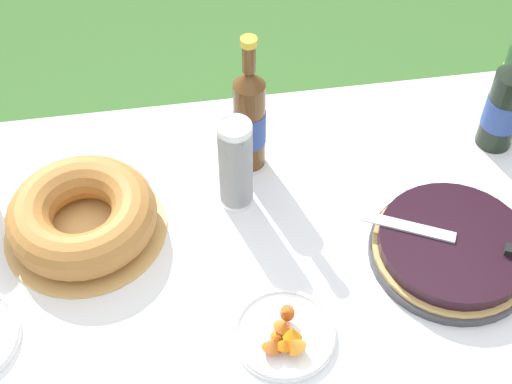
# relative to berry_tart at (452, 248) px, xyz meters

# --- Properties ---
(garden_table) EXTENTS (1.50, 1.04, 0.76)m
(garden_table) POSITION_rel_berry_tart_xyz_m (-0.38, 0.03, -0.10)
(garden_table) COLOR #A87A47
(garden_table) RESTS_ON ground_plane
(tablecloth) EXTENTS (1.51, 1.05, 0.10)m
(tablecloth) POSITION_rel_berry_tart_xyz_m (-0.38, 0.03, -0.04)
(tablecloth) COLOR white
(tablecloth) RESTS_ON garden_table
(berry_tart) EXTENTS (0.34, 0.34, 0.06)m
(berry_tart) POSITION_rel_berry_tart_xyz_m (0.00, 0.00, 0.00)
(berry_tart) COLOR #38383D
(berry_tart) RESTS_ON tablecloth
(serving_knife) EXTENTS (0.35, 0.19, 0.01)m
(serving_knife) POSITION_rel_berry_tart_xyz_m (0.03, -0.01, 0.04)
(serving_knife) COLOR silver
(serving_knife) RESTS_ON berry_tart
(bundt_cake) EXTENTS (0.34, 0.34, 0.10)m
(bundt_cake) POSITION_rel_berry_tart_xyz_m (-0.74, 0.18, 0.02)
(bundt_cake) COLOR tan
(bundt_cake) RESTS_ON tablecloth
(cup_stack) EXTENTS (0.07, 0.07, 0.23)m
(cup_stack) POSITION_rel_berry_tart_xyz_m (-0.41, 0.22, 0.09)
(cup_stack) COLOR white
(cup_stack) RESTS_ON tablecloth
(cider_bottle_amber) EXTENTS (0.07, 0.07, 0.35)m
(cider_bottle_amber) POSITION_rel_berry_tart_xyz_m (-0.37, 0.33, 0.11)
(cider_bottle_amber) COLOR brown
(cider_bottle_amber) RESTS_ON tablecloth
(juice_bottle_red) EXTENTS (0.09, 0.09, 0.32)m
(juice_bottle_red) POSITION_rel_berry_tart_xyz_m (0.21, 0.31, 0.09)
(juice_bottle_red) COLOR black
(juice_bottle_red) RESTS_ON tablecloth
(snack_plate_left) EXTENTS (0.20, 0.20, 0.06)m
(snack_plate_left) POSITION_rel_berry_tart_xyz_m (-0.37, -0.13, -0.01)
(snack_plate_left) COLOR white
(snack_plate_left) RESTS_ON tablecloth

